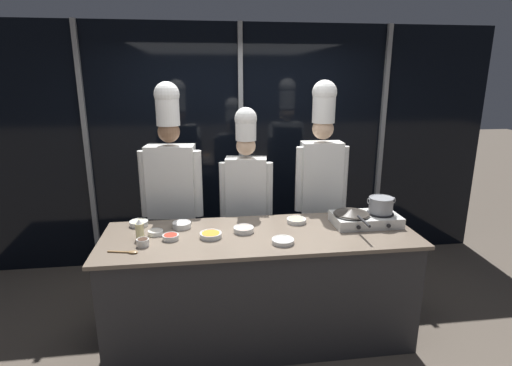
% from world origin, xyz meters
% --- Properties ---
extents(ground_plane, '(24.00, 24.00, 0.00)m').
position_xyz_m(ground_plane, '(0.00, 0.00, 0.00)').
color(ground_plane, brown).
extents(window_wall_back, '(5.89, 0.09, 2.70)m').
position_xyz_m(window_wall_back, '(0.00, 1.57, 1.35)').
color(window_wall_back, black).
rests_on(window_wall_back, ground_plane).
extents(demo_counter, '(2.49, 0.83, 0.93)m').
position_xyz_m(demo_counter, '(0.00, 0.00, 0.47)').
color(demo_counter, '#2D2D30').
rests_on(demo_counter, ground_plane).
extents(portable_stove, '(0.55, 0.33, 0.10)m').
position_xyz_m(portable_stove, '(0.91, 0.09, 0.98)').
color(portable_stove, silver).
rests_on(portable_stove, demo_counter).
extents(frying_pan, '(0.30, 0.52, 0.04)m').
position_xyz_m(frying_pan, '(0.78, 0.08, 1.05)').
color(frying_pan, '#38332D').
rests_on(frying_pan, portable_stove).
extents(stock_pot, '(0.23, 0.20, 0.13)m').
position_xyz_m(stock_pot, '(1.04, 0.09, 1.10)').
color(stock_pot, '#93969B').
rests_on(stock_pot, portable_stove).
extents(squeeze_bottle_oil, '(0.06, 0.06, 0.16)m').
position_xyz_m(squeeze_bottle_oil, '(-0.93, 0.01, 1.01)').
color(squeeze_bottle_oil, beige).
rests_on(squeeze_bottle_oil, demo_counter).
extents(prep_bowl_garlic, '(0.17, 0.17, 0.04)m').
position_xyz_m(prep_bowl_garlic, '(0.14, -0.21, 0.95)').
color(prep_bowl_garlic, white).
rests_on(prep_bowl_garlic, demo_counter).
extents(prep_bowl_ginger, '(0.17, 0.17, 0.04)m').
position_xyz_m(prep_bowl_ginger, '(0.34, 0.20, 0.96)').
color(prep_bowl_ginger, white).
rests_on(prep_bowl_ginger, demo_counter).
extents(prep_bowl_onion, '(0.12, 0.12, 0.04)m').
position_xyz_m(prep_bowl_onion, '(-0.82, 0.09, 0.95)').
color(prep_bowl_onion, white).
rests_on(prep_bowl_onion, demo_counter).
extents(prep_bowl_chili_flakes, '(0.13, 0.13, 0.04)m').
position_xyz_m(prep_bowl_chili_flakes, '(-0.70, -0.03, 0.96)').
color(prep_bowl_chili_flakes, white).
rests_on(prep_bowl_chili_flakes, demo_counter).
extents(prep_bowl_carrots, '(0.17, 0.17, 0.04)m').
position_xyz_m(prep_bowl_carrots, '(-0.39, -0.03, 0.96)').
color(prep_bowl_carrots, white).
rests_on(prep_bowl_carrots, demo_counter).
extents(prep_bowl_noodles, '(0.16, 0.16, 0.04)m').
position_xyz_m(prep_bowl_noodles, '(-0.98, 0.30, 0.96)').
color(prep_bowl_noodles, white).
rests_on(prep_bowl_noodles, demo_counter).
extents(prep_bowl_soy_glaze, '(0.09, 0.09, 0.06)m').
position_xyz_m(prep_bowl_soy_glaze, '(-0.89, -0.12, 0.97)').
color(prep_bowl_soy_glaze, white).
rests_on(prep_bowl_soy_glaze, demo_counter).
extents(prep_bowl_shrimp, '(0.16, 0.16, 0.04)m').
position_xyz_m(prep_bowl_shrimp, '(-0.13, 0.05, 0.96)').
color(prep_bowl_shrimp, white).
rests_on(prep_bowl_shrimp, demo_counter).
extents(prep_bowl_rice, '(0.15, 0.15, 0.05)m').
position_xyz_m(prep_bowl_rice, '(-0.62, 0.21, 0.96)').
color(prep_bowl_rice, white).
rests_on(prep_bowl_rice, demo_counter).
extents(serving_spoon_slotted, '(0.22, 0.08, 0.02)m').
position_xyz_m(serving_spoon_slotted, '(-0.98, -0.23, 0.94)').
color(serving_spoon_slotted, olive).
rests_on(serving_spoon_slotted, demo_counter).
extents(chef_head, '(0.58, 0.29, 2.10)m').
position_xyz_m(chef_head, '(-0.73, 0.77, 1.22)').
color(chef_head, '#232326').
rests_on(chef_head, ground_plane).
extents(chef_sous, '(0.51, 0.26, 1.87)m').
position_xyz_m(chef_sous, '(-0.03, 0.75, 1.11)').
color(chef_sous, '#2D3856').
rests_on(chef_sous, ground_plane).
extents(chef_line, '(0.51, 0.23, 2.11)m').
position_xyz_m(chef_line, '(0.70, 0.72, 1.27)').
color(chef_line, '#2D3856').
rests_on(chef_line, ground_plane).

